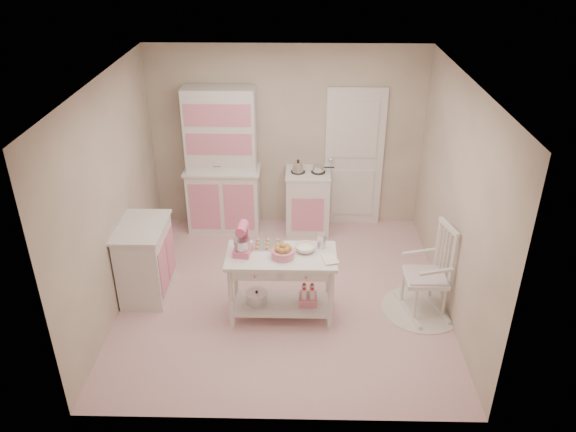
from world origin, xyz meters
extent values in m
plane|color=pink|center=(0.00, 0.00, 0.00)|extent=(3.80, 3.80, 0.00)
cube|color=white|center=(0.00, 0.00, 2.60)|extent=(3.80, 3.80, 0.04)
cube|color=beige|center=(0.00, 1.90, 1.30)|extent=(3.80, 0.04, 2.60)
cube|color=beige|center=(0.00, -1.90, 1.30)|extent=(3.80, 0.04, 2.60)
cube|color=beige|center=(-1.90, 0.00, 1.30)|extent=(0.04, 3.80, 2.60)
cube|color=beige|center=(1.90, 0.00, 1.30)|extent=(0.04, 3.80, 2.60)
cube|color=white|center=(0.95, 1.87, 1.02)|extent=(0.82, 0.05, 2.04)
cube|color=white|center=(-0.90, 1.66, 1.04)|extent=(1.06, 0.50, 2.08)
cube|color=white|center=(0.30, 1.61, 0.46)|extent=(0.62, 0.57, 0.92)
cube|color=white|center=(-1.63, 0.03, 0.46)|extent=(0.54, 0.84, 0.92)
cylinder|color=white|center=(1.61, -0.25, 0.01)|extent=(0.92, 0.92, 0.01)
cube|color=white|center=(1.61, -0.25, 0.55)|extent=(0.65, 0.82, 1.10)
cube|color=white|center=(-0.01, -0.36, 0.40)|extent=(1.20, 0.60, 0.80)
cube|color=pink|center=(-0.43, -0.34, 0.97)|extent=(0.23, 0.30, 0.34)
cube|color=silver|center=(-0.16, -0.18, 0.81)|extent=(0.34, 0.24, 0.02)
cylinder|color=pink|center=(0.01, -0.41, 0.85)|extent=(0.25, 0.25, 0.09)
imported|color=white|center=(0.25, -0.28, 0.84)|extent=(0.23, 0.23, 0.07)
cylinder|color=silver|center=(0.43, -0.20, 0.89)|extent=(0.10, 0.10, 0.17)
imported|color=white|center=(0.44, -0.48, 0.81)|extent=(0.20, 0.24, 0.02)
camera|label=1|loc=(0.17, -5.53, 4.03)|focal=35.00mm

